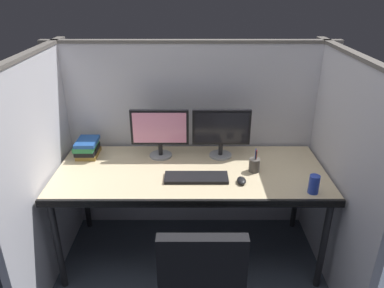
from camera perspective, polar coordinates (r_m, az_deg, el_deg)
ground_plane at (r=2.80m, az=-0.03°, el=-20.54°), size 8.00×8.00×0.00m
cubicle_partition_rear at (r=2.97m, az=0.03°, el=0.87°), size 2.21×0.06×1.57m
cubicle_partition_left at (r=2.68m, az=-21.87°, el=-3.84°), size 0.06×1.41×1.57m
cubicle_partition_right at (r=2.67m, az=21.91°, el=-3.92°), size 0.06×1.41×1.57m
desk at (r=2.61m, az=-0.01°, el=-5.16°), size 1.90×0.80×0.74m
monitor_left at (r=2.71m, az=-4.85°, el=2.19°), size 0.43×0.17×0.37m
monitor_right at (r=2.71m, az=4.82°, el=2.19°), size 0.43×0.17×0.37m
keyboard_main at (r=2.48m, az=0.88°, el=-5.26°), size 0.43×0.15×0.02m
computer_mouse at (r=2.45m, az=7.94°, el=-5.69°), size 0.06×0.10×0.04m
pen_cup at (r=2.59m, az=9.92°, el=-3.27°), size 0.08×0.08×0.17m
book_stack at (r=2.88m, az=-15.86°, el=-0.54°), size 0.16×0.22×0.13m
soda_can at (r=2.43m, az=18.74°, el=-6.06°), size 0.07×0.07×0.12m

